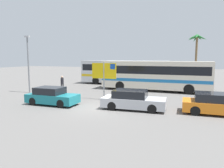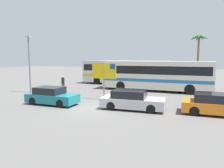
{
  "view_description": "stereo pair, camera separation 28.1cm",
  "coord_description": "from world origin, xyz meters",
  "px_view_note": "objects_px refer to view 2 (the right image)",
  "views": [
    {
      "loc": [
        6.26,
        -13.11,
        3.52
      ],
      "look_at": [
        -0.22,
        3.5,
        1.3
      ],
      "focal_mm": 33.62,
      "sensor_mm": 36.0,
      "label": 1
    },
    {
      "loc": [
        6.52,
        -13.0,
        3.52
      ],
      "look_at": [
        -0.22,
        3.5,
        1.3
      ],
      "focal_mm": 33.62,
      "sensor_mm": 36.0,
      "label": 2
    }
  ],
  "objects_px": {
    "ferry_sign": "(104,72)",
    "pedestrian_by_bus": "(63,82)",
    "bus_rear_coach": "(125,71)",
    "car_orange": "(215,104)",
    "bus_front_coach": "(156,74)",
    "car_teal": "(52,96)",
    "car_silver": "(132,100)"
  },
  "relations": [
    {
      "from": "ferry_sign",
      "to": "pedestrian_by_bus",
      "type": "distance_m",
      "value": 6.38
    },
    {
      "from": "bus_rear_coach",
      "to": "pedestrian_by_bus",
      "type": "distance_m",
      "value": 9.07
    },
    {
      "from": "ferry_sign",
      "to": "car_orange",
      "type": "relative_size",
      "value": 0.78
    },
    {
      "from": "bus_front_coach",
      "to": "bus_rear_coach",
      "type": "bearing_deg",
      "value": 141.43
    },
    {
      "from": "car_teal",
      "to": "car_silver",
      "type": "relative_size",
      "value": 0.89
    },
    {
      "from": "car_teal",
      "to": "car_orange",
      "type": "bearing_deg",
      "value": 6.2
    },
    {
      "from": "bus_rear_coach",
      "to": "car_silver",
      "type": "xyz_separation_m",
      "value": [
        4.79,
        -12.61,
        -1.15
      ]
    },
    {
      "from": "bus_rear_coach",
      "to": "car_orange",
      "type": "distance_m",
      "value": 15.62
    },
    {
      "from": "car_silver",
      "to": "pedestrian_by_bus",
      "type": "xyz_separation_m",
      "value": [
        -8.93,
        4.58,
        0.35
      ]
    },
    {
      "from": "bus_rear_coach",
      "to": "car_orange",
      "type": "relative_size",
      "value": 2.79
    },
    {
      "from": "bus_rear_coach",
      "to": "car_orange",
      "type": "bearing_deg",
      "value": -50.24
    },
    {
      "from": "bus_front_coach",
      "to": "bus_rear_coach",
      "type": "height_order",
      "value": "same"
    },
    {
      "from": "bus_front_coach",
      "to": "bus_rear_coach",
      "type": "relative_size",
      "value": 1.0
    },
    {
      "from": "ferry_sign",
      "to": "car_orange",
      "type": "distance_m",
      "value": 8.63
    },
    {
      "from": "ferry_sign",
      "to": "pedestrian_by_bus",
      "type": "height_order",
      "value": "ferry_sign"
    },
    {
      "from": "pedestrian_by_bus",
      "to": "car_teal",
      "type": "bearing_deg",
      "value": 156.84
    },
    {
      "from": "car_silver",
      "to": "car_teal",
      "type": "bearing_deg",
      "value": -176.27
    },
    {
      "from": "ferry_sign",
      "to": "car_teal",
      "type": "bearing_deg",
      "value": -132.07
    },
    {
      "from": "car_teal",
      "to": "car_silver",
      "type": "distance_m",
      "value": 6.17
    },
    {
      "from": "car_orange",
      "to": "pedestrian_by_bus",
      "type": "height_order",
      "value": "pedestrian_by_bus"
    },
    {
      "from": "ferry_sign",
      "to": "car_silver",
      "type": "height_order",
      "value": "ferry_sign"
    },
    {
      "from": "car_orange",
      "to": "bus_front_coach",
      "type": "bearing_deg",
      "value": 120.48
    },
    {
      "from": "car_silver",
      "to": "pedestrian_by_bus",
      "type": "bearing_deg",
      "value": 148.58
    },
    {
      "from": "ferry_sign",
      "to": "car_orange",
      "type": "xyz_separation_m",
      "value": [
        8.3,
        -1.68,
        -1.69
      ]
    },
    {
      "from": "bus_front_coach",
      "to": "car_silver",
      "type": "xyz_separation_m",
      "value": [
        0.06,
        -8.83,
        -1.15
      ]
    },
    {
      "from": "ferry_sign",
      "to": "car_silver",
      "type": "relative_size",
      "value": 0.72
    },
    {
      "from": "bus_front_coach",
      "to": "car_silver",
      "type": "relative_size",
      "value": 2.58
    },
    {
      "from": "car_teal",
      "to": "car_orange",
      "type": "distance_m",
      "value": 11.39
    },
    {
      "from": "ferry_sign",
      "to": "bus_rear_coach",
      "type": "bearing_deg",
      "value": 100.45
    },
    {
      "from": "ferry_sign",
      "to": "car_teal",
      "type": "relative_size",
      "value": 0.81
    },
    {
      "from": "pedestrian_by_bus",
      "to": "car_silver",
      "type": "bearing_deg",
      "value": -167.7
    },
    {
      "from": "pedestrian_by_bus",
      "to": "car_orange",
      "type": "bearing_deg",
      "value": -156.18
    }
  ]
}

